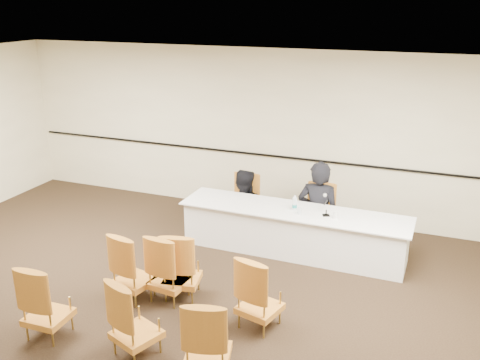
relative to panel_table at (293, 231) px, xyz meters
name	(u,v)px	position (x,y,z in m)	size (l,w,h in m)	color
floor	(163,325)	(-0.93, -2.51, -0.36)	(10.00, 10.00, 0.00)	black
ceiling	(149,80)	(-0.93, -2.51, 2.64)	(10.00, 10.00, 0.00)	silver
wall_back	(268,133)	(-0.93, 1.49, 1.14)	(10.00, 0.04, 3.00)	beige
wall_rail	(267,155)	(-0.93, 1.45, 0.74)	(9.80, 0.04, 0.03)	black
panel_table	(293,231)	(0.00, 0.00, 0.00)	(3.56, 0.83, 0.71)	white
panelist_main	(318,217)	(0.26, 0.54, 0.07)	(0.69, 0.46, 1.90)	black
panelist_main_chair	(318,214)	(0.26, 0.54, 0.12)	(0.50, 0.50, 0.95)	#AE6A1F
panelist_second	(243,214)	(-1.06, 0.55, -0.08)	(0.78, 0.61, 1.60)	black
panelist_second_chair	(243,203)	(-1.06, 0.55, 0.12)	(0.50, 0.50, 0.95)	#AE6A1F
papers	(322,217)	(0.47, -0.11, 0.36)	(0.30, 0.22, 0.00)	white
microphone	(326,207)	(0.51, -0.05, 0.51)	(0.11, 0.22, 0.31)	black
water_bottle	(295,203)	(0.01, 0.00, 0.48)	(0.07, 0.07, 0.24)	teal
drinking_glass	(299,211)	(0.12, -0.13, 0.41)	(0.06, 0.06, 0.10)	silver
coffee_cup	(336,215)	(0.67, -0.10, 0.42)	(0.08, 0.08, 0.12)	white
aud_chair_front_left	(133,266)	(-1.58, -2.08, 0.12)	(0.50, 0.50, 0.95)	#AE6A1F
aud_chair_front_mid	(182,264)	(-1.01, -1.81, 0.12)	(0.50, 0.50, 0.95)	#AE6A1F
aud_chair_front_right	(260,292)	(0.18, -2.08, 0.12)	(0.50, 0.50, 0.95)	#AE6A1F
aud_chair_back_left	(46,300)	(-2.08, -3.17, 0.12)	(0.50, 0.50, 0.95)	#AE6A1F
aud_chair_back_mid	(135,317)	(-0.92, -3.09, 0.12)	(0.50, 0.50, 0.95)	#AE6A1F
aud_chair_back_right	(208,337)	(-0.03, -3.13, 0.12)	(0.50, 0.50, 0.95)	#AE6A1F
aud_chair_extra	(169,267)	(-1.13, -1.93, 0.12)	(0.50, 0.50, 0.95)	#AE6A1F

